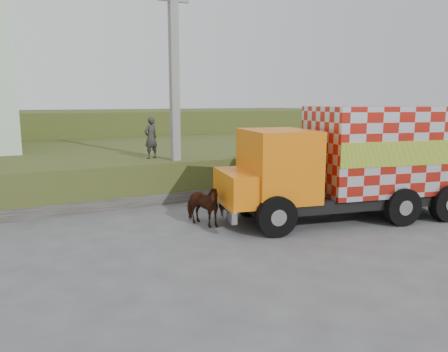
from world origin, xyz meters
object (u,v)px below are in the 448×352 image
cow (202,205)px  pedestrian (151,138)px  utility_pole (175,90)px  cargo_truck (356,161)px

cow → pedestrian: (0.00, 4.63, 1.67)m
utility_pole → cargo_truck: (4.11, -5.04, -2.26)m
cargo_truck → cow: size_ratio=5.51×
cargo_truck → utility_pole: bearing=140.9°
cargo_truck → pedestrian: size_ratio=5.15×
cargo_truck → pedestrian: cargo_truck is taller
cargo_truck → pedestrian: bearing=140.0°
cargo_truck → pedestrian: (-4.74, 6.00, 0.48)m
utility_pole → cargo_truck: bearing=-50.8°
cargo_truck → cow: cargo_truck is taller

